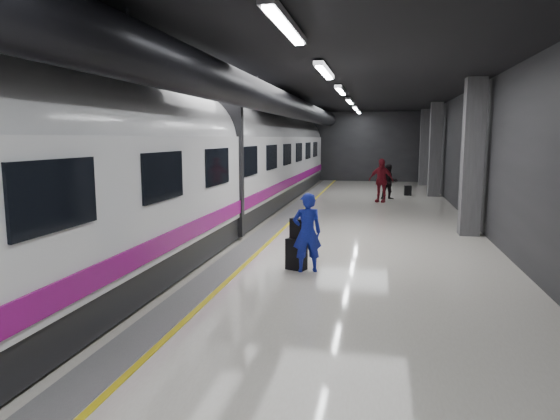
{
  "coord_description": "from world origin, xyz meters",
  "views": [
    {
      "loc": [
        1.95,
        -13.19,
        2.82
      ],
      "look_at": [
        -0.28,
        -2.02,
        1.17
      ],
      "focal_mm": 32.0,
      "sensor_mm": 36.0,
      "label": 1
    }
  ],
  "objects": [
    {
      "name": "ground",
      "position": [
        0.0,
        0.0,
        0.0
      ],
      "size": [
        40.0,
        40.0,
        0.0
      ],
      "primitive_type": "plane",
      "color": "silver",
      "rests_on": "ground"
    },
    {
      "name": "platform_hall",
      "position": [
        -0.29,
        0.96,
        3.54
      ],
      "size": [
        10.02,
        40.02,
        4.51
      ],
      "color": "black",
      "rests_on": "ground"
    },
    {
      "name": "train",
      "position": [
        -3.25,
        -0.0,
        2.07
      ],
      "size": [
        3.05,
        38.0,
        4.05
      ],
      "color": "black",
      "rests_on": "ground"
    },
    {
      "name": "traveler_main",
      "position": [
        0.49,
        -2.95,
        0.84
      ],
      "size": [
        0.71,
        0.57,
        1.68
      ],
      "primitive_type": "imported",
      "rotation": [
        0.0,
        0.0,
        3.46
      ],
      "color": "#1721AD",
      "rests_on": "ground"
    },
    {
      "name": "suitcase_main",
      "position": [
        0.24,
        -2.84,
        0.34
      ],
      "size": [
        0.48,
        0.39,
        0.68
      ],
      "primitive_type": "cube",
      "rotation": [
        0.0,
        0.0,
        -0.37
      ],
      "color": "black",
      "rests_on": "ground"
    },
    {
      "name": "shoulder_bag",
      "position": [
        0.26,
        -2.8,
        0.89
      ],
      "size": [
        0.37,
        0.31,
        0.43
      ],
      "primitive_type": "cube",
      "rotation": [
        0.0,
        0.0,
        -0.52
      ],
      "color": "black",
      "rests_on": "suitcase_main"
    },
    {
      "name": "traveler_far_a",
      "position": [
        2.4,
        10.26,
        0.81
      ],
      "size": [
        0.91,
        0.78,
        1.61
      ],
      "primitive_type": "imported",
      "rotation": [
        0.0,
        0.0,
        0.25
      ],
      "color": "black",
      "rests_on": "ground"
    },
    {
      "name": "traveler_far_b",
      "position": [
        2.02,
        9.15,
        0.96
      ],
      "size": [
        1.22,
        0.83,
        1.92
      ],
      "primitive_type": "imported",
      "rotation": [
        0.0,
        0.0,
        -0.36
      ],
      "color": "maroon",
      "rests_on": "ground"
    },
    {
      "name": "suitcase_far",
      "position": [
        3.34,
        12.0,
        0.24
      ],
      "size": [
        0.36,
        0.26,
        0.49
      ],
      "primitive_type": "cube",
      "rotation": [
        0.0,
        0.0,
        0.15
      ],
      "color": "black",
      "rests_on": "ground"
    }
  ]
}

